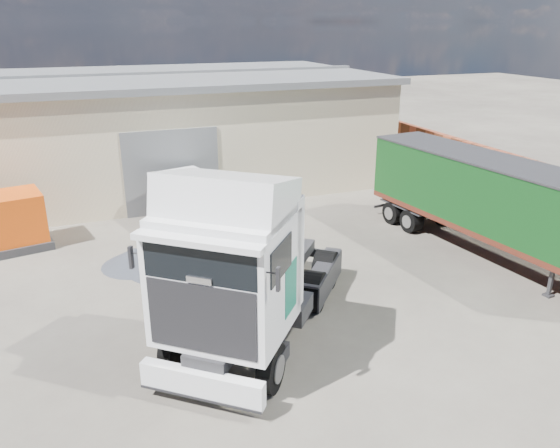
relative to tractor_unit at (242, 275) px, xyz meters
name	(u,v)px	position (x,y,z in m)	size (l,w,h in m)	color
ground	(311,311)	(2.36, 1.13, -2.05)	(120.00, 120.00, 0.00)	#2A2722
warehouse	(66,133)	(-3.64, 17.12, 0.61)	(30.60, 12.60, 5.42)	beige
brick_boundary_wall	(493,178)	(13.86, 7.13, -0.80)	(0.35, 26.00, 2.50)	brown
tractor_unit	(242,275)	(0.00, 0.00, 0.00)	(6.67, 7.26, 4.89)	black
box_trailer	(489,197)	(9.76, 2.80, 0.03)	(3.35, 10.45, 3.42)	#2D2D30
panel_van	(203,209)	(0.91, 7.97, -0.99)	(3.26, 5.41, 2.07)	black
gravel_heap	(194,246)	(0.05, 5.94, -1.57)	(6.82, 6.35, 1.05)	black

